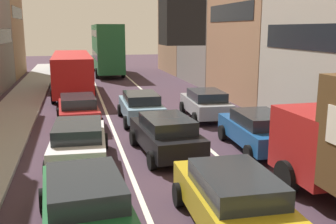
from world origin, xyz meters
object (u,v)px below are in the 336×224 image
(sedan_centre_lane_second, at_px, (232,199))
(wagon_left_lane_second, at_px, (85,203))
(bus_far_queue_secondary, at_px, (107,47))
(coupe_centre_lane_fourth, at_px, (141,106))
(sedan_right_lane_behind_truck, at_px, (258,130))
(wagon_right_lane_far, at_px, (206,103))
(sedan_left_lane_fourth, at_px, (78,110))
(hatchback_centre_lane_third, at_px, (166,134))
(sedan_left_lane_third, at_px, (79,141))
(bus_mid_queue_primary, at_px, (72,70))

(sedan_centre_lane_second, height_order, wagon_left_lane_second, same)
(wagon_left_lane_second, distance_m, bus_far_queue_secondary, 32.67)
(bus_far_queue_secondary, bearing_deg, coupe_centre_lane_fourth, 179.72)
(sedan_right_lane_behind_truck, bearing_deg, coupe_centre_lane_fourth, 35.21)
(wagon_left_lane_second, bearing_deg, wagon_right_lane_far, -35.03)
(sedan_left_lane_fourth, xyz_separation_m, wagon_right_lane_far, (6.58, 0.14, 0.00))
(sedan_right_lane_behind_truck, bearing_deg, wagon_right_lane_far, 4.66)
(sedan_centre_lane_second, relative_size, coupe_centre_lane_fourth, 1.01)
(sedan_centre_lane_second, bearing_deg, coupe_centre_lane_fourth, 2.71)
(hatchback_centre_lane_third, bearing_deg, wagon_left_lane_second, 145.86)
(wagon_right_lane_far, xyz_separation_m, bus_far_queue_secondary, (-3.35, 21.60, 2.03))
(wagon_left_lane_second, xyz_separation_m, sedan_left_lane_third, (-0.06, 5.08, 0.00))
(sedan_centre_lane_second, xyz_separation_m, bus_far_queue_secondary, (-0.11, 32.99, 2.03))
(sedan_left_lane_fourth, xyz_separation_m, sedan_right_lane_behind_truck, (6.77, -5.57, 0.00))
(sedan_centre_lane_second, height_order, sedan_left_lane_third, same)
(wagon_left_lane_second, distance_m, sedan_left_lane_fourth, 10.71)
(sedan_left_lane_third, bearing_deg, sedan_centre_lane_second, -145.80)
(bus_mid_queue_primary, bearing_deg, sedan_right_lane_behind_truck, -155.71)
(bus_far_queue_secondary, bearing_deg, sedan_left_lane_third, 173.20)
(coupe_centre_lane_fourth, bearing_deg, sedan_right_lane_behind_truck, -146.76)
(hatchback_centre_lane_third, bearing_deg, sedan_left_lane_fourth, 26.39)
(wagon_left_lane_second, distance_m, hatchback_centre_lane_third, 6.17)
(sedan_left_lane_third, distance_m, sedan_left_lane_fourth, 5.63)
(sedan_left_lane_fourth, bearing_deg, coupe_centre_lane_fourth, -89.09)
(bus_mid_queue_primary, distance_m, bus_far_queue_secondary, 12.70)
(coupe_centre_lane_fourth, bearing_deg, bus_mid_queue_primary, 20.45)
(coupe_centre_lane_fourth, xyz_separation_m, bus_mid_queue_primary, (-3.37, 9.40, 0.96))
(wagon_left_lane_second, xyz_separation_m, sedan_right_lane_behind_truck, (6.76, 5.13, 0.00))
(coupe_centre_lane_fourth, xyz_separation_m, wagon_right_lane_far, (3.46, -0.03, 0.00))
(hatchback_centre_lane_third, xyz_separation_m, bus_far_queue_secondary, (0.10, 27.12, 2.03))
(sedan_left_lane_third, relative_size, bus_mid_queue_primary, 0.42)
(sedan_centre_lane_second, distance_m, sedan_left_lane_fourth, 11.74)
(sedan_right_lane_behind_truck, height_order, bus_far_queue_secondary, bus_far_queue_secondary)
(wagon_left_lane_second, relative_size, coupe_centre_lane_fourth, 1.02)
(sedan_centre_lane_second, relative_size, sedan_left_lane_third, 0.99)
(bus_far_queue_secondary, bearing_deg, wagon_left_lane_second, 174.37)
(bus_far_queue_secondary, bearing_deg, wagon_right_lane_far, -171.16)
(sedan_left_lane_third, relative_size, wagon_right_lane_far, 1.00)
(wagon_left_lane_second, relative_size, sedan_left_lane_third, 1.00)
(coupe_centre_lane_fourth, relative_size, bus_mid_queue_primary, 0.41)
(sedan_left_lane_third, relative_size, sedan_left_lane_fourth, 1.01)
(sedan_right_lane_behind_truck, height_order, bus_mid_queue_primary, bus_mid_queue_primary)
(sedan_centre_lane_second, relative_size, bus_far_queue_secondary, 0.41)
(wagon_left_lane_second, relative_size, wagon_right_lane_far, 1.00)
(sedan_centre_lane_second, distance_m, wagon_right_lane_far, 11.84)
(coupe_centre_lane_fourth, height_order, sedan_right_lane_behind_truck, same)
(hatchback_centre_lane_third, height_order, bus_far_queue_secondary, bus_far_queue_secondary)
(sedan_centre_lane_second, height_order, sedan_right_lane_behind_truck, same)
(sedan_left_lane_fourth, bearing_deg, wagon_right_lane_far, -90.99)
(bus_far_queue_secondary, bearing_deg, sedan_left_lane_fourth, 171.58)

